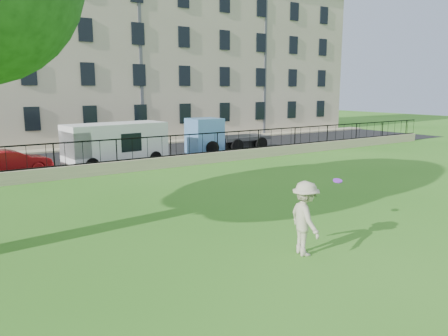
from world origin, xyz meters
TOP-DOWN VIEW (x-y plane):
  - ground at (0.00, 0.00)m, footprint 120.00×120.00m
  - retaining_wall at (0.00, 12.00)m, footprint 50.00×0.40m
  - iron_railing at (0.00, 12.00)m, footprint 50.00×0.05m
  - street at (0.00, 16.70)m, footprint 60.00×9.00m
  - sidewalk at (0.00, 21.90)m, footprint 60.00×1.40m
  - building_row at (0.00, 27.57)m, footprint 56.40×10.40m
  - man at (0.08, -1.25)m, footprint 1.04×1.38m
  - frisbee at (2.29, -0.30)m, footprint 0.31×0.30m
  - red_sedan at (-4.50, 14.40)m, footprint 3.87×1.77m
  - white_van at (0.84, 14.40)m, footprint 5.69×2.70m
  - blue_truck at (8.93, 15.40)m, footprint 5.48×1.99m

SIDE VIEW (x-z plane):
  - ground at x=0.00m, z-range 0.00..0.00m
  - street at x=0.00m, z-range 0.00..0.01m
  - sidewalk at x=0.00m, z-range 0.00..0.12m
  - retaining_wall at x=0.00m, z-range 0.00..0.60m
  - red_sedan at x=-4.50m, z-range 0.00..1.23m
  - man at x=0.08m, z-range 0.00..1.90m
  - blue_truck at x=8.93m, z-range 0.00..2.29m
  - iron_railing at x=0.00m, z-range 0.59..1.72m
  - white_van at x=0.84m, z-range 0.00..2.31m
  - frisbee at x=2.29m, z-range 1.44..1.56m
  - building_row at x=0.00m, z-range 0.02..13.82m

